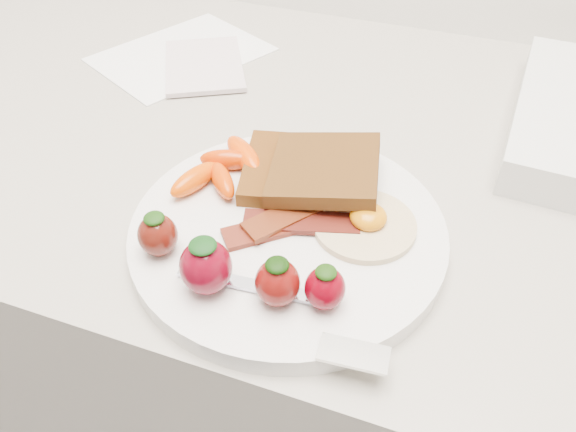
% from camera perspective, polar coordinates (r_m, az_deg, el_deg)
% --- Properties ---
extents(counter, '(2.00, 0.60, 0.90)m').
position_cam_1_polar(counter, '(0.94, 4.91, -15.61)').
color(counter, gray).
rests_on(counter, ground).
extents(plate, '(0.27, 0.27, 0.02)m').
position_cam_1_polar(plate, '(0.48, -0.00, -1.65)').
color(plate, silver).
rests_on(plate, counter).
extents(toast_lower, '(0.12, 0.12, 0.01)m').
position_cam_1_polar(toast_lower, '(0.52, 1.01, 4.72)').
color(toast_lower, '#4A3211').
rests_on(toast_lower, plate).
extents(toast_upper, '(0.11, 0.11, 0.02)m').
position_cam_1_polar(toast_upper, '(0.50, 3.72, 4.79)').
color(toast_upper, '#311E09').
rests_on(toast_upper, toast_lower).
extents(fried_egg, '(0.11, 0.11, 0.02)m').
position_cam_1_polar(fried_egg, '(0.48, 7.88, -0.66)').
color(fried_egg, silver).
rests_on(fried_egg, plate).
extents(bacon_strips, '(0.11, 0.11, 0.01)m').
position_cam_1_polar(bacon_strips, '(0.47, 0.47, -0.39)').
color(bacon_strips, '#480B08').
rests_on(bacon_strips, plate).
extents(baby_carrots, '(0.08, 0.11, 0.02)m').
position_cam_1_polar(baby_carrots, '(0.52, -6.57, 4.96)').
color(baby_carrots, '#C63100').
rests_on(baby_carrots, plate).
extents(strawberries, '(0.17, 0.06, 0.05)m').
position_cam_1_polar(strawberries, '(0.42, -5.70, -5.12)').
color(strawberries, '#4A1009').
rests_on(strawberries, plate).
extents(fork, '(0.17, 0.06, 0.00)m').
position_cam_1_polar(fork, '(0.41, 0.68, -9.96)').
color(fork, silver).
rests_on(fork, plate).
extents(paper_sheet, '(0.23, 0.26, 0.00)m').
position_cam_1_polar(paper_sheet, '(0.78, -10.77, 15.83)').
color(paper_sheet, white).
rests_on(paper_sheet, counter).
extents(notepad, '(0.15, 0.17, 0.01)m').
position_cam_1_polar(notepad, '(0.74, -8.53, 14.93)').
color(notepad, silver).
rests_on(notepad, paper_sheet).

